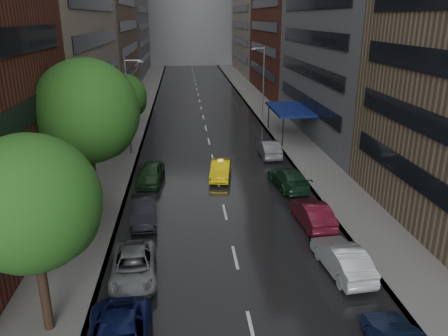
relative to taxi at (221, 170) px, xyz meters
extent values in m
cube|color=black|center=(-0.29, 27.24, -0.72)|extent=(14.00, 140.00, 0.01)
cube|color=gray|center=(-9.29, 27.24, -0.65)|extent=(4.00, 140.00, 0.15)
cube|color=gray|center=(8.71, 27.24, -0.65)|extent=(4.00, 140.00, 0.15)
cube|color=#937A5B|center=(-15.29, 41.24, 10.27)|extent=(8.00, 28.00, 22.00)
cube|color=slate|center=(14.71, 13.24, 11.27)|extent=(8.00, 28.00, 24.00)
cube|color=gray|center=(14.71, 71.24, 13.27)|extent=(8.00, 32.00, 28.00)
cube|color=slate|center=(-0.29, 95.24, 15.27)|extent=(40.00, 14.00, 32.00)
cylinder|color=#382619|center=(-8.89, -17.97, 1.65)|extent=(0.40, 0.40, 4.76)
sphere|color=#1E5116|center=(-8.89, -17.97, 5.22)|extent=(5.44, 5.44, 5.44)
cylinder|color=#382619|center=(-8.89, -6.57, 2.13)|extent=(0.40, 0.40, 5.72)
sphere|color=#1E5116|center=(-8.89, -6.57, 6.42)|extent=(6.54, 6.54, 6.54)
cylinder|color=#382619|center=(-8.89, 11.41, 1.27)|extent=(0.40, 0.40, 4.00)
sphere|color=#1E5116|center=(-8.89, 11.41, 4.27)|extent=(4.57, 4.57, 4.57)
imported|color=yellow|center=(0.00, 0.00, 0.00)|extent=(2.21, 4.60, 1.45)
imported|color=slate|center=(-5.69, -14.28, -0.04)|extent=(2.60, 5.06, 1.37)
imported|color=black|center=(-5.69, -7.66, 0.04)|extent=(1.90, 4.73, 1.53)
imported|color=#1C3E1E|center=(-5.69, -0.65, 0.08)|extent=(2.34, 4.88, 1.61)
imported|color=silver|center=(5.11, -14.70, 0.06)|extent=(2.14, 4.94, 1.58)
imported|color=maroon|center=(5.11, -9.13, 0.05)|extent=(1.99, 4.85, 1.56)
imported|color=#193823|center=(5.11, -2.63, 0.04)|extent=(2.70, 5.51, 1.54)
imported|color=slate|center=(5.11, 5.50, 0.06)|extent=(1.74, 4.81, 1.58)
cylinder|color=gray|center=(-8.09, 7.24, 3.92)|extent=(0.18, 0.18, 9.00)
cube|color=gray|center=(-6.69, 7.24, 8.12)|extent=(0.50, 0.22, 0.16)
cylinder|color=gray|center=(7.51, 22.24, 3.92)|extent=(0.18, 0.18, 9.00)
cube|color=gray|center=(6.11, 22.24, 8.12)|extent=(0.50, 0.22, 0.16)
cube|color=navy|center=(8.71, 12.24, 2.42)|extent=(4.00, 8.00, 0.25)
cylinder|color=black|center=(7.11, 8.44, 0.92)|extent=(0.12, 0.12, 3.00)
cylinder|color=black|center=(7.11, 16.04, 0.92)|extent=(0.12, 0.12, 3.00)
camera|label=1|loc=(-2.92, -33.97, 11.99)|focal=35.00mm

